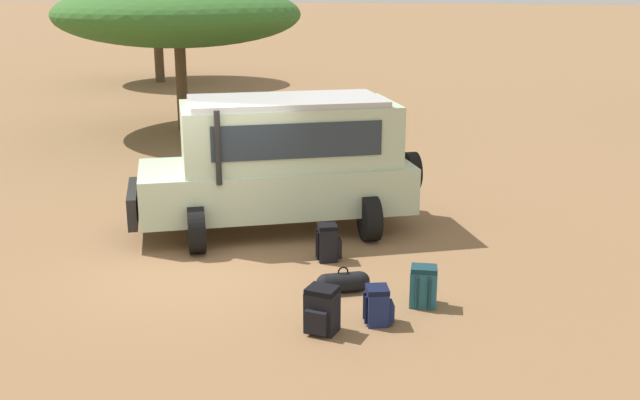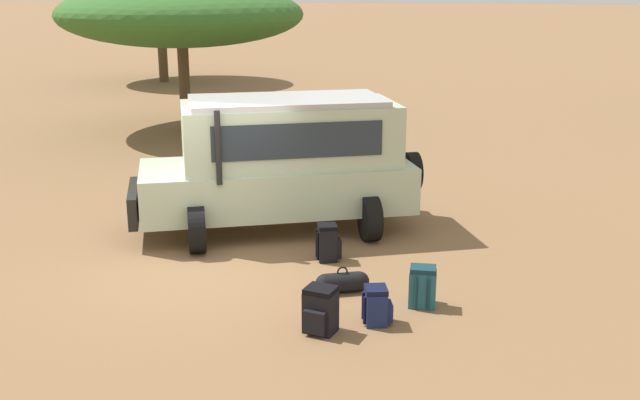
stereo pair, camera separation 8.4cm
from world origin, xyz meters
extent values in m
plane|color=olive|center=(0.00, 0.00, 0.00)|extent=(320.00, 320.00, 0.00)
cube|color=#B2C6A8|center=(0.53, 2.03, 0.82)|extent=(5.23, 3.91, 0.84)
cube|color=#B2C6A8|center=(0.76, 2.14, 1.79)|extent=(4.22, 3.32, 1.10)
cube|color=#232D38|center=(-0.60, 1.45, 1.74)|extent=(0.76, 1.42, 0.77)
cube|color=#232D38|center=(1.17, 1.33, 1.84)|extent=(2.64, 1.37, 0.60)
cube|color=#232D38|center=(0.35, 2.94, 1.84)|extent=(2.64, 1.37, 0.60)
cube|color=#B7B7B7|center=(0.71, 2.12, 2.39)|extent=(3.83, 3.08, 0.10)
cube|color=black|center=(-1.76, 0.86, 0.65)|extent=(0.87, 1.51, 0.56)
cylinder|color=black|center=(-0.01, 0.66, 1.79)|extent=(0.10, 0.10, 1.25)
cylinder|color=black|center=(-0.38, 0.47, 0.40)|extent=(0.61, 0.84, 0.80)
cylinder|color=black|center=(-1.26, 2.20, 0.40)|extent=(0.61, 0.84, 0.80)
cylinder|color=black|center=(2.33, 1.85, 0.40)|extent=(0.61, 0.84, 0.80)
cylinder|color=black|center=(1.45, 3.58, 0.40)|extent=(0.61, 0.84, 0.80)
cylinder|color=black|center=(2.84, 3.20, 0.97)|extent=(0.53, 0.76, 0.74)
cube|color=black|center=(1.86, 0.67, 0.28)|extent=(0.39, 0.40, 0.55)
cube|color=black|center=(2.03, 0.74, 0.21)|extent=(0.17, 0.25, 0.30)
cube|color=black|center=(1.86, 0.67, 0.58)|extent=(0.40, 0.40, 0.07)
cylinder|color=black|center=(1.68, 0.67, 0.28)|extent=(0.04, 0.04, 0.47)
cylinder|color=black|center=(1.74, 0.54, 0.28)|extent=(0.04, 0.04, 0.47)
cube|color=navy|center=(3.10, -1.46, 0.23)|extent=(0.37, 0.41, 0.46)
cube|color=navy|center=(3.27, -1.40, 0.17)|extent=(0.16, 0.27, 0.25)
cube|color=black|center=(3.10, -1.46, 0.49)|extent=(0.38, 0.40, 0.07)
cylinder|color=black|center=(2.93, -1.44, 0.23)|extent=(0.04, 0.04, 0.39)
cylinder|color=black|center=(2.98, -1.59, 0.23)|extent=(0.04, 0.04, 0.39)
cube|color=black|center=(2.46, -1.90, 0.28)|extent=(0.44, 0.37, 0.56)
cube|color=black|center=(2.42, -2.09, 0.21)|extent=(0.31, 0.13, 0.31)
cube|color=black|center=(2.46, -1.90, 0.59)|extent=(0.43, 0.38, 0.07)
cylinder|color=black|center=(2.57, -1.74, 0.28)|extent=(0.04, 0.04, 0.47)
cylinder|color=black|center=(2.39, -1.71, 0.28)|extent=(0.04, 0.04, 0.47)
cube|color=#235B6B|center=(3.63, -0.74, 0.26)|extent=(0.41, 0.32, 0.53)
cube|color=#235B6B|center=(3.61, -0.56, 0.20)|extent=(0.29, 0.11, 0.29)
cube|color=#13323A|center=(3.63, -0.74, 0.56)|extent=(0.39, 0.33, 0.07)
cylinder|color=#13323A|center=(3.56, -0.90, 0.26)|extent=(0.04, 0.04, 0.45)
cylinder|color=#13323A|center=(3.73, -0.88, 0.26)|extent=(0.04, 0.04, 0.45)
cylinder|color=black|center=(2.41, -0.54, 0.15)|extent=(0.60, 0.50, 0.30)
sphere|color=black|center=(2.18, -0.66, 0.15)|extent=(0.29, 0.29, 0.29)
sphere|color=black|center=(2.65, -0.42, 0.15)|extent=(0.29, 0.29, 0.29)
torus|color=black|center=(2.41, -0.54, 0.32)|extent=(0.16, 0.10, 0.16)
cylinder|color=brown|center=(-11.46, 21.10, 1.34)|extent=(0.42, 0.42, 2.67)
cylinder|color=brown|center=(-5.33, 10.53, 1.35)|extent=(0.34, 0.34, 2.69)
ellipsoid|color=#336628|center=(-5.33, 10.53, 3.50)|extent=(7.36, 7.26, 1.91)
camera|label=1|loc=(4.77, -10.56, 4.41)|focal=42.00mm
camera|label=2|loc=(4.85, -10.54, 4.41)|focal=42.00mm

